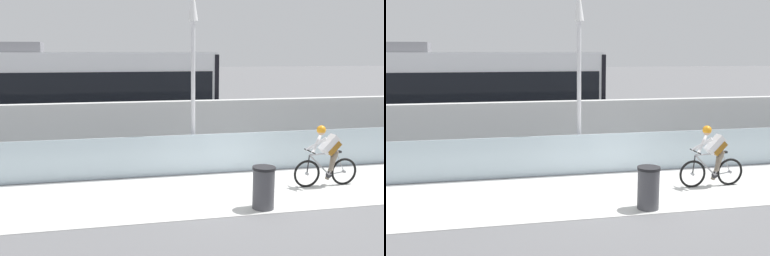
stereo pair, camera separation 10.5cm
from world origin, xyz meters
The scene contains 10 objects.
ground_plane centered at (0.00, 0.00, 0.00)m, with size 200.00×200.00×0.00m, color slate.
bike_path_deck centered at (0.00, 0.00, 0.01)m, with size 32.00×3.20×0.01m, color silver.
glass_parapet centered at (0.00, 1.85, 0.57)m, with size 32.00×0.05×1.14m, color silver.
concrete_barrier_wall centered at (0.00, 3.65, 0.96)m, with size 32.00×0.36×1.92m, color silver.
tram_rail_near centered at (0.00, 6.13, 0.00)m, with size 32.00×0.08×0.01m, color #595654.
tram_rail_far centered at (0.00, 7.57, 0.00)m, with size 32.00×0.08×0.01m, color #595654.
tram centered at (-4.75, 6.85, 1.89)m, with size 11.06×2.54×3.81m.
cyclist_on_bike centered at (2.15, 0.00, 0.78)m, with size 1.77×0.58×1.61m.
lamp_post_antenna centered at (-0.92, 2.15, 3.29)m, with size 0.28×0.28×5.20m.
trash_bin centered at (-0.05, -1.25, 0.48)m, with size 0.51×0.51×0.96m.
Camera 2 is at (-3.42, -9.99, 3.41)m, focal length 40.74 mm.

